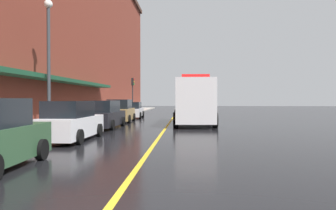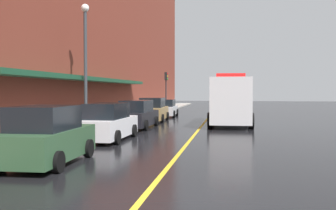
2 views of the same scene
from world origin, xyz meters
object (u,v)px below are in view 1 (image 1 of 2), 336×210
at_px(parking_meter_0, 91,110).
at_px(traffic_light_near, 133,89).
at_px(parked_car_4, 132,110).
at_px(street_lamp_left, 49,51).
at_px(parked_car_2, 104,115).
at_px(parking_meter_1, 107,108).
at_px(parked_car_3, 120,112).
at_px(box_truck, 194,102).
at_px(parking_meter_2, 19,119).
at_px(parked_car_1, 71,122).

relative_size(parking_meter_0, traffic_light_near, 0.31).
xyz_separation_m(parked_car_4, street_lamp_left, (-2.00, -14.39, 3.66)).
distance_m(parked_car_2, parking_meter_1, 6.68).
height_order(parked_car_3, traffic_light_near, traffic_light_near).
distance_m(parked_car_4, parking_meter_1, 4.53).
distance_m(parked_car_3, parking_meter_0, 3.70).
relative_size(box_truck, parking_meter_2, 6.36).
height_order(parked_car_2, traffic_light_near, traffic_light_near).
distance_m(parking_meter_2, traffic_light_near, 26.84).
height_order(parked_car_4, street_lamp_left, street_lamp_left).
distance_m(parking_meter_0, traffic_light_near, 17.12).
distance_m(parking_meter_0, street_lamp_left, 6.54).
distance_m(parked_car_2, street_lamp_left, 5.44).
distance_m(parking_meter_1, parking_meter_2, 14.27).
distance_m(parked_car_4, traffic_light_near, 8.64).
bearing_deg(parking_meter_2, street_lamp_left, 98.17).
xyz_separation_m(parked_car_2, parked_car_3, (-0.11, 5.48, 0.02)).
height_order(parked_car_1, parking_meter_2, parked_car_1).
relative_size(parked_car_2, parking_meter_0, 3.63).
bearing_deg(parked_car_1, parked_car_4, 0.81).
height_order(parked_car_3, box_truck, box_truck).
relative_size(parking_meter_1, parking_meter_2, 1.00).
distance_m(parked_car_1, box_truck, 11.12).
bearing_deg(parked_car_2, parked_car_3, 2.13).
bearing_deg(parking_meter_0, traffic_light_near, 89.79).
height_order(parked_car_1, parked_car_3, parked_car_3).
xyz_separation_m(parked_car_2, parking_meter_0, (-1.42, 2.03, 0.24)).
bearing_deg(traffic_light_near, parking_meter_2, -90.13).
bearing_deg(parked_car_3, box_truck, -110.42).
distance_m(box_truck, parking_meter_1, 7.85).
bearing_deg(parked_car_2, parking_meter_2, 170.63).
height_order(parking_meter_1, parking_meter_2, same).
xyz_separation_m(parked_car_1, parking_meter_2, (-1.47, -1.72, 0.23)).
bearing_deg(street_lamp_left, parked_car_1, -49.88).
bearing_deg(parked_car_4, parked_car_1, 178.17).
bearing_deg(box_truck, parking_meter_2, -33.62).
height_order(parked_car_3, street_lamp_left, street_lamp_left).
height_order(parked_car_1, traffic_light_near, traffic_light_near).
bearing_deg(street_lamp_left, parked_car_2, 60.44).
bearing_deg(parking_meter_0, parked_car_3, 69.14).
bearing_deg(parked_car_3, street_lamp_left, 166.46).
height_order(parked_car_2, parked_car_3, parked_car_3).
relative_size(parked_car_2, parking_meter_2, 3.63).
relative_size(parked_car_3, street_lamp_left, 0.64).
distance_m(parking_meter_1, street_lamp_left, 10.64).
relative_size(parked_car_1, traffic_light_near, 1.07).
bearing_deg(parked_car_4, parking_meter_2, 173.61).
relative_size(parked_car_4, box_truck, 0.51).
height_order(box_truck, parking_meter_2, box_truck).
xyz_separation_m(parking_meter_1, traffic_light_near, (0.06, 12.49, 2.10)).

